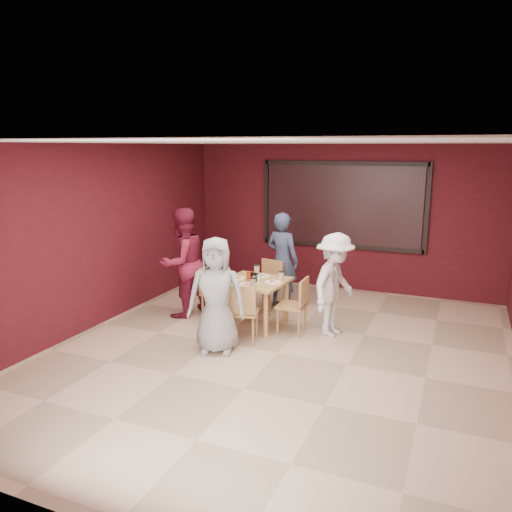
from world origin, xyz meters
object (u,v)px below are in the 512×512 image
at_px(dining_table, 255,286).
at_px(diner_front, 216,295).
at_px(chair_front, 242,310).
at_px(chair_left, 214,289).
at_px(chair_right, 296,302).
at_px(diner_back, 282,260).
at_px(diner_right, 335,285).
at_px(diner_left, 182,263).
at_px(chair_back, 269,283).

distance_m(dining_table, diner_front, 1.12).
distance_m(chair_front, diner_front, 0.56).
bearing_deg(chair_left, dining_table, -6.12).
height_order(chair_front, chair_right, chair_front).
distance_m(diner_back, diner_right, 1.52).
relative_size(chair_front, diner_left, 0.48).
xyz_separation_m(dining_table, diner_back, (0.06, 1.07, 0.18)).
distance_m(diner_front, diner_right, 1.79).
bearing_deg(dining_table, diner_front, -94.61).
bearing_deg(chair_right, chair_left, 175.16).
bearing_deg(chair_left, diner_front, -60.68).
xyz_separation_m(dining_table, chair_right, (0.69, -0.04, -0.17)).
distance_m(chair_front, diner_left, 1.61).
distance_m(dining_table, chair_back, 0.82).
bearing_deg(dining_table, diner_back, 86.64).
distance_m(dining_table, diner_right, 1.24).
bearing_deg(chair_front, chair_right, 47.02).
distance_m(chair_right, diner_left, 2.03).
bearing_deg(diner_left, chair_back, 142.25).
bearing_deg(diner_left, chair_front, 82.65).
distance_m(diner_front, diner_left, 1.65).
bearing_deg(diner_right, chair_front, 137.56).
height_order(dining_table, chair_front, dining_table).
bearing_deg(diner_front, diner_back, 67.36).
bearing_deg(diner_front, chair_left, 100.68).
xyz_separation_m(chair_back, chair_left, (-0.67, -0.72, -0.01)).
bearing_deg(chair_back, diner_back, 61.43).
bearing_deg(chair_left, diner_back, 50.38).
distance_m(chair_left, diner_front, 1.40).
distance_m(dining_table, diner_left, 1.32).
height_order(chair_back, diner_left, diner_left).
distance_m(diner_left, diner_right, 2.53).
distance_m(chair_right, diner_front, 1.36).
height_order(dining_table, chair_right, dining_table).
bearing_deg(diner_front, diner_right, 23.95).
distance_m(chair_right, diner_back, 1.33).
distance_m(dining_table, diner_back, 1.09).
relative_size(chair_left, diner_front, 0.54).
relative_size(chair_back, diner_left, 0.48).
xyz_separation_m(diner_left, diner_right, (2.52, 0.08, -0.13)).
distance_m(chair_right, diner_right, 0.62).
bearing_deg(diner_front, chair_front, 47.48).
bearing_deg(diner_back, chair_right, 132.76).
height_order(chair_right, diner_right, diner_right).
bearing_deg(diner_right, chair_left, 103.43).
xyz_separation_m(chair_right, diner_front, (-0.78, -1.07, 0.31)).
distance_m(chair_back, chair_right, 1.15).
xyz_separation_m(chair_left, diner_front, (0.67, -1.19, 0.31)).
relative_size(chair_front, diner_front, 0.54).
relative_size(chair_back, diner_front, 0.54).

